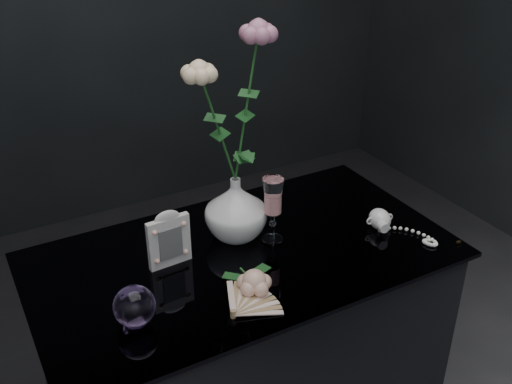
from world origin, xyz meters
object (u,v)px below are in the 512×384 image
wine_glass (273,210)px  loose_rose (254,282)px  pearl_jar (380,218)px  paperweight (134,306)px  vase (236,208)px  picture_frame (169,238)px

wine_glass → loose_rose: wine_glass is taller
pearl_jar → wine_glass: bearing=173.1°
paperweight → pearl_jar: size_ratio=0.45×
vase → pearl_jar: (0.35, -0.15, -0.06)m
picture_frame → paperweight: bearing=-134.8°
vase → paperweight: (-0.34, -0.20, -0.04)m
loose_rose → pearl_jar: 0.44m
vase → picture_frame: vase is taller
wine_glass → loose_rose: bearing=-131.1°
wine_glass → loose_rose: 0.23m
wine_glass → pearl_jar: bearing=-17.1°
picture_frame → loose_rose: picture_frame is taller
vase → picture_frame: 0.20m
pearl_jar → loose_rose: bearing=-158.9°
pearl_jar → picture_frame: bearing=178.4°
loose_rose → vase: bearing=82.6°
wine_glass → paperweight: bearing=-161.8°
wine_glass → pearl_jar: (0.28, -0.09, -0.06)m
picture_frame → pearl_jar: size_ratio=0.75×
vase → wine_glass: size_ratio=0.95×
wine_glass → picture_frame: (-0.27, 0.03, -0.01)m
vase → wine_glass: 0.10m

